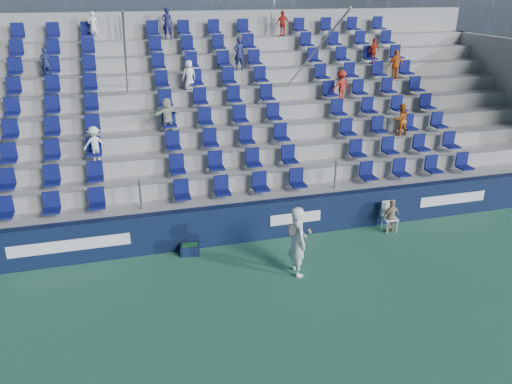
{
  "coord_description": "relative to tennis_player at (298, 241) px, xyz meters",
  "views": [
    {
      "loc": [
        -3.27,
        -9.86,
        7.19
      ],
      "look_at": [
        0.2,
        2.8,
        1.7
      ],
      "focal_mm": 35.0,
      "sensor_mm": 36.0,
      "label": 1
    }
  ],
  "objects": [
    {
      "name": "ball_bin",
      "position": [
        -2.62,
        1.78,
        -0.81
      ],
      "size": [
        0.58,
        0.42,
        0.3
      ],
      "color": "#101B3E",
      "rests_on": "ground"
    },
    {
      "name": "line_judge",
      "position": [
        3.63,
        1.53,
        -0.44
      ],
      "size": [
        0.66,
        0.37,
        1.07
      ],
      "primitive_type": "imported",
      "rotation": [
        0.0,
        0.0,
        3.32
      ],
      "color": "tan",
      "rests_on": "ground"
    },
    {
      "name": "tennis_player",
      "position": [
        0.0,
        0.0,
        0.0
      ],
      "size": [
        0.69,
        0.72,
        1.95
      ],
      "color": "silver",
      "rests_on": "ground"
    },
    {
      "name": "line_judge_chair",
      "position": [
        3.63,
        1.68,
        -0.43
      ],
      "size": [
        0.45,
        0.47,
        0.96
      ],
      "color": "white",
      "rests_on": "ground"
    },
    {
      "name": "grandstand",
      "position": [
        -0.84,
        7.27,
        1.16
      ],
      "size": [
        24.0,
        8.17,
        6.63
      ],
      "color": "gray",
      "rests_on": "ground"
    },
    {
      "name": "sponsor_wall",
      "position": [
        -0.84,
        2.17,
        -0.37
      ],
      "size": [
        24.0,
        0.32,
        1.2
      ],
      "color": "#0F1937",
      "rests_on": "ground"
    },
    {
      "name": "ground",
      "position": [
        -0.84,
        -0.97,
        -0.97
      ],
      "size": [
        70.0,
        70.0,
        0.0
      ],
      "primitive_type": "plane",
      "color": "#2F6D4E",
      "rests_on": "ground"
    }
  ]
}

